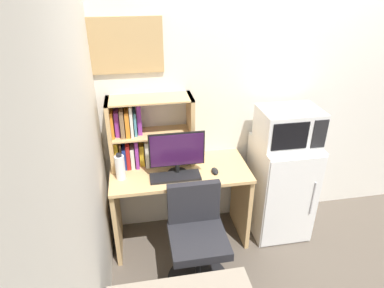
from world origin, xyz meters
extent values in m
cube|color=silver|center=(0.40, 0.02, 1.30)|extent=(6.40, 0.04, 2.60)
cube|color=silver|center=(-1.62, -1.60, 1.30)|extent=(0.04, 4.40, 2.60)
cube|color=tan|center=(-0.97, -0.28, 0.75)|extent=(1.17, 0.56, 0.03)
cube|color=tan|center=(-1.53, -0.28, 0.37)|extent=(0.04, 0.50, 0.73)
cube|color=tan|center=(-0.40, -0.28, 0.37)|extent=(0.04, 0.50, 0.73)
cube|color=tan|center=(-1.51, -0.13, 1.06)|extent=(0.03, 0.25, 0.60)
cube|color=tan|center=(-0.85, -0.13, 1.06)|extent=(0.03, 0.25, 0.60)
cube|color=tan|center=(-1.18, -0.13, 1.35)|extent=(0.70, 0.25, 0.01)
cube|color=tan|center=(-1.18, -0.13, 1.05)|extent=(0.63, 0.25, 0.01)
cube|color=gold|center=(-1.48, -0.10, 0.88)|extent=(0.03, 0.18, 0.24)
cube|color=brown|center=(-1.45, -0.09, 0.87)|extent=(0.02, 0.14, 0.21)
cube|color=navy|center=(-1.42, -0.11, 0.85)|extent=(0.03, 0.21, 0.19)
cube|color=#B21E1E|center=(-1.39, -0.11, 0.87)|extent=(0.03, 0.21, 0.22)
cube|color=silver|center=(-1.35, -0.11, 0.85)|extent=(0.03, 0.21, 0.19)
cube|color=purple|center=(-1.31, -0.11, 0.89)|extent=(0.03, 0.21, 0.25)
cube|color=gold|center=(-1.27, -0.10, 0.86)|extent=(0.04, 0.15, 0.19)
cube|color=silver|center=(-1.23, -0.11, 0.88)|extent=(0.03, 0.20, 0.24)
cube|color=orange|center=(-1.49, -0.11, 1.16)|extent=(0.02, 0.19, 0.22)
cube|color=purple|center=(-1.45, -0.10, 1.16)|extent=(0.04, 0.15, 0.21)
cube|color=brown|center=(-1.41, -0.11, 1.17)|extent=(0.03, 0.20, 0.24)
cube|color=orange|center=(-1.37, -0.11, 1.16)|extent=(0.03, 0.20, 0.22)
cube|color=silver|center=(-1.33, -0.11, 1.18)|extent=(0.02, 0.20, 0.26)
cube|color=teal|center=(-1.31, -0.10, 1.15)|extent=(0.02, 0.17, 0.20)
cube|color=purple|center=(-1.27, -0.09, 1.18)|extent=(0.03, 0.14, 0.25)
cylinder|color=black|center=(-0.99, -0.34, 0.77)|extent=(0.17, 0.17, 0.02)
cylinder|color=black|center=(-0.99, -0.34, 0.81)|extent=(0.04, 0.04, 0.08)
cube|color=black|center=(-0.99, -0.33, 0.99)|extent=(0.45, 0.01, 0.29)
cube|color=#33143D|center=(-0.99, -0.34, 0.99)|extent=(0.43, 0.02, 0.27)
cube|color=black|center=(-1.02, -0.40, 0.77)|extent=(0.41, 0.15, 0.02)
ellipsoid|color=black|center=(-0.68, -0.38, 0.78)|extent=(0.06, 0.10, 0.03)
cylinder|color=silver|center=(-1.45, -0.33, 0.86)|extent=(0.08, 0.08, 0.21)
cylinder|color=black|center=(-1.45, -0.33, 0.98)|extent=(0.04, 0.04, 0.02)
cube|color=white|center=(-0.03, -0.28, 0.47)|extent=(0.50, 0.52, 0.93)
cube|color=white|center=(-0.03, -0.54, 0.47)|extent=(0.48, 0.01, 0.90)
cylinder|color=#B2B2B7|center=(0.15, -0.56, 0.51)|extent=(0.01, 0.01, 0.33)
cube|color=silver|center=(-0.03, -0.28, 1.09)|extent=(0.50, 0.37, 0.31)
cube|color=black|center=(-0.10, -0.47, 1.09)|extent=(0.30, 0.01, 0.23)
cube|color=black|center=(0.15, -0.47, 1.09)|extent=(0.12, 0.01, 0.25)
cylinder|color=black|center=(-0.91, -0.81, 0.02)|extent=(0.50, 0.50, 0.04)
cylinder|color=black|center=(-0.91, -0.81, 0.23)|extent=(0.04, 0.04, 0.41)
cube|color=#232328|center=(-0.91, -0.81, 0.45)|extent=(0.43, 0.43, 0.07)
cube|color=#232328|center=(-0.91, -0.61, 0.66)|extent=(0.41, 0.06, 0.35)
cube|color=tan|center=(-1.38, -0.01, 1.75)|extent=(0.68, 0.02, 0.42)
camera|label=1|loc=(-1.29, -2.66, 2.26)|focal=31.21mm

